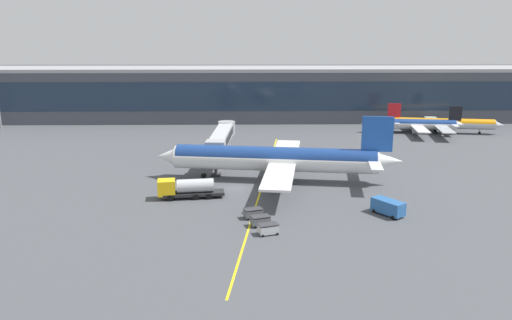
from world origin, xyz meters
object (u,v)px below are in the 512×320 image
Objects in this scene: baggage_cart_0 at (268,229)px; baggage_cart_1 at (260,221)px; fuel_tanker at (186,188)px; commuter_jet_far at (442,123)px; crew_van at (389,207)px; main_airliner at (276,159)px; commuter_jet_near at (413,124)px; baggage_cart_2 at (253,213)px.

baggage_cart_0 is 1.00× the size of baggage_cart_1.
commuter_jet_far reaches higher than fuel_tanker.
fuel_tanker is 32.19m from crew_van.
main_airliner reaches higher than crew_van.
commuter_jet_near is (42.94, 65.87, 1.76)m from baggage_cart_1.
main_airliner is at bearing -131.91° from commuter_jet_near.
crew_van is at bearing -15.05° from fuel_tanker.
commuter_jet_near is (-7.94, -0.17, -0.12)m from commuter_jet_far.
main_airliner is 14.98× the size of baggage_cart_2.
baggage_cart_2 is 0.09× the size of commuter_jet_far.
baggage_cart_2 is (-4.43, -18.84, -3.40)m from main_airliner.
main_airliner is 4.06× the size of fuel_tanker.
main_airliner is 22.42m from baggage_cart_1.
crew_van is 1.76× the size of baggage_cart_1.
baggage_cart_0 is 1.00× the size of baggage_cart_2.
main_airliner is 59.13m from commuter_jet_near.
baggage_cart_1 and baggage_cart_2 have the same top height.
commuter_jet_far reaches higher than baggage_cart_2.
commuter_jet_far is at bearing 52.39° from baggage_cart_1.
commuter_jet_near reaches higher than baggage_cart_2.
fuel_tanker is at bearing 139.42° from baggage_cart_2.
crew_van is at bearing 11.74° from baggage_cart_1.
commuter_jet_near reaches higher than baggage_cart_1.
main_airliner reaches higher than commuter_jet_near.
fuel_tanker is at bearing 133.78° from baggage_cart_1.
baggage_cart_1 is 1.00× the size of baggage_cart_2.
baggage_cart_0 is (12.82, -15.41, -0.96)m from fuel_tanker.
fuel_tanker reaches higher than crew_van.
baggage_cart_2 is at bearing 107.73° from baggage_cart_1.
baggage_cart_1 is at bearing -168.26° from crew_van.
commuter_jet_far is at bearing 50.54° from baggage_cart_2.
baggage_cart_2 is (-1.95, 6.10, 0.00)m from baggage_cart_0.
baggage_cart_2 is 76.67m from commuter_jet_near.
baggage_cart_1 is at bearing -72.27° from baggage_cart_2.
baggage_cart_0 is 0.09× the size of commuter_jet_far.
crew_van is 20.25m from baggage_cart_2.
commuter_jet_far is (47.42, 44.15, -1.52)m from main_airliner.
baggage_cart_0 is at bearing -158.91° from crew_van.
commuter_jet_near reaches higher than fuel_tanker.
baggage_cart_1 is 0.09× the size of commuter_jet_far.
commuter_jet_near is at bearing 56.90° from baggage_cart_1.
crew_van reaches higher than baggage_cart_1.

